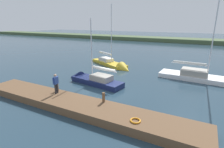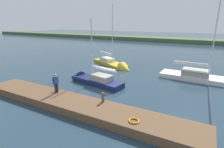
{
  "view_description": "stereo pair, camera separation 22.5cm",
  "coord_description": "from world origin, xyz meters",
  "px_view_note": "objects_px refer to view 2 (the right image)",
  "views": [
    {
      "loc": [
        -7.99,
        13.75,
        6.35
      ],
      "look_at": [
        -0.75,
        0.01,
        1.72
      ],
      "focal_mm": 28.35,
      "sensor_mm": 36.0,
      "label": 1
    },
    {
      "loc": [
        -8.18,
        13.64,
        6.35
      ],
      "look_at": [
        -0.75,
        0.01,
        1.72
      ],
      "focal_mm": 28.35,
      "sensor_mm": 36.0,
      "label": 2
    }
  ],
  "objects_px": {
    "sailboat_behind_pier": "(218,82)",
    "sailboat_far_right": "(91,81)",
    "sailboat_mid_channel": "(115,65)",
    "life_ring_buoy": "(134,121)",
    "mooring_post_near": "(57,87)",
    "mooring_post_far": "(103,97)",
    "person_on_dock": "(56,82)"
  },
  "relations": [
    {
      "from": "life_ring_buoy",
      "to": "sailboat_mid_channel",
      "type": "bearing_deg",
      "value": -58.09
    },
    {
      "from": "mooring_post_near",
      "to": "life_ring_buoy",
      "type": "height_order",
      "value": "mooring_post_near"
    },
    {
      "from": "mooring_post_far",
      "to": "sailboat_behind_pier",
      "type": "height_order",
      "value": "sailboat_behind_pier"
    },
    {
      "from": "sailboat_mid_channel",
      "to": "sailboat_far_right",
      "type": "bearing_deg",
      "value": -53.88
    },
    {
      "from": "life_ring_buoy",
      "to": "sailboat_far_right",
      "type": "height_order",
      "value": "sailboat_far_right"
    },
    {
      "from": "sailboat_behind_pier",
      "to": "person_on_dock",
      "type": "height_order",
      "value": "sailboat_behind_pier"
    },
    {
      "from": "sailboat_far_right",
      "to": "sailboat_behind_pier",
      "type": "bearing_deg",
      "value": -143.75
    },
    {
      "from": "mooring_post_near",
      "to": "mooring_post_far",
      "type": "distance_m",
      "value": 4.6
    },
    {
      "from": "sailboat_behind_pier",
      "to": "person_on_dock",
      "type": "bearing_deg",
      "value": -134.11
    },
    {
      "from": "sailboat_far_right",
      "to": "mooring_post_near",
      "type": "bearing_deg",
      "value": 95.27
    },
    {
      "from": "sailboat_mid_channel",
      "to": "sailboat_behind_pier",
      "type": "height_order",
      "value": "sailboat_behind_pier"
    },
    {
      "from": "sailboat_mid_channel",
      "to": "sailboat_behind_pier",
      "type": "relative_size",
      "value": 0.82
    },
    {
      "from": "mooring_post_near",
      "to": "sailboat_far_right",
      "type": "bearing_deg",
      "value": -93.42
    },
    {
      "from": "sailboat_behind_pier",
      "to": "sailboat_far_right",
      "type": "relative_size",
      "value": 1.57
    },
    {
      "from": "sailboat_behind_pier",
      "to": "sailboat_far_right",
      "type": "height_order",
      "value": "sailboat_behind_pier"
    },
    {
      "from": "sailboat_far_right",
      "to": "person_on_dock",
      "type": "relative_size",
      "value": 4.46
    },
    {
      "from": "person_on_dock",
      "to": "sailboat_mid_channel",
      "type": "bearing_deg",
      "value": 93.03
    },
    {
      "from": "life_ring_buoy",
      "to": "sailboat_behind_pier",
      "type": "distance_m",
      "value": 13.23
    },
    {
      "from": "mooring_post_far",
      "to": "sailboat_behind_pier",
      "type": "xyz_separation_m",
      "value": [
        -7.77,
        -10.94,
        -0.84
      ]
    },
    {
      "from": "life_ring_buoy",
      "to": "person_on_dock",
      "type": "height_order",
      "value": "person_on_dock"
    },
    {
      "from": "sailboat_behind_pier",
      "to": "person_on_dock",
      "type": "relative_size",
      "value": 7.01
    },
    {
      "from": "life_ring_buoy",
      "to": "sailboat_mid_channel",
      "type": "xyz_separation_m",
      "value": [
        8.5,
        -13.66,
        -0.52
      ]
    },
    {
      "from": "sailboat_far_right",
      "to": "mooring_post_far",
      "type": "bearing_deg",
      "value": 141.71
    },
    {
      "from": "sailboat_behind_pier",
      "to": "mooring_post_far",
      "type": "bearing_deg",
      "value": -122.66
    },
    {
      "from": "life_ring_buoy",
      "to": "person_on_dock",
      "type": "bearing_deg",
      "value": -7.9
    },
    {
      "from": "life_ring_buoy",
      "to": "sailboat_behind_pier",
      "type": "relative_size",
      "value": 0.06
    },
    {
      "from": "life_ring_buoy",
      "to": "person_on_dock",
      "type": "xyz_separation_m",
      "value": [
        7.34,
        -1.02,
        0.91
      ]
    },
    {
      "from": "sailboat_mid_channel",
      "to": "sailboat_behind_pier",
      "type": "xyz_separation_m",
      "value": [
        -13.24,
        1.31,
        0.0
      ]
    },
    {
      "from": "sailboat_far_right",
      "to": "life_ring_buoy",
      "type": "bearing_deg",
      "value": 149.3
    },
    {
      "from": "mooring_post_near",
      "to": "sailboat_far_right",
      "type": "distance_m",
      "value": 4.7
    },
    {
      "from": "mooring_post_near",
      "to": "life_ring_buoy",
      "type": "distance_m",
      "value": 7.76
    },
    {
      "from": "mooring_post_near",
      "to": "person_on_dock",
      "type": "height_order",
      "value": "person_on_dock"
    }
  ]
}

